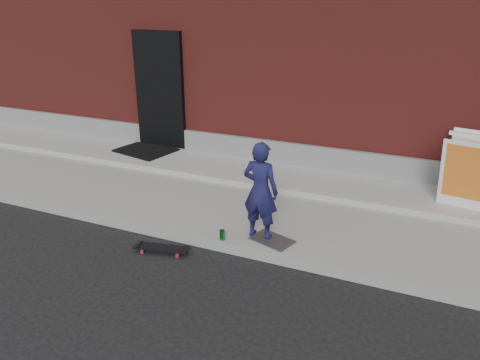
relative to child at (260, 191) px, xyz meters
The scene contains 10 objects.
ground 1.03m from the child, 146.51° to the right, with size 80.00×80.00×0.00m, color black.
sidewalk 1.46m from the child, 114.61° to the left, with size 20.00×3.00×0.15m, color gray.
apron 2.20m from the child, 104.42° to the left, with size 20.00×1.20×0.10m, color gray.
building 6.88m from the child, 94.54° to the left, with size 20.00×8.10×5.00m.
child is the anchor object (origin of this frame).
skateboard 1.51m from the child, 149.18° to the right, with size 0.72×0.32×0.08m.
pizza_sign 3.12m from the child, 38.08° to the left, with size 0.77×0.87×1.08m.
soda_can 0.78m from the child, 146.36° to the right, with size 0.07×0.07×0.14m, color #1A8631.
doormat 3.99m from the child, 146.16° to the left, with size 1.05×0.85×0.03m, color black.
utility_plate 0.68m from the child, 12.93° to the right, with size 0.54×0.35×0.02m, color #525357.
Camera 1 is at (2.47, -4.83, 3.19)m, focal length 35.00 mm.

